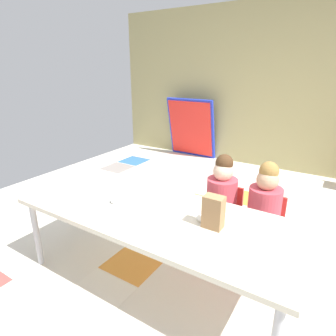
{
  "coord_description": "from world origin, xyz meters",
  "views": [
    {
      "loc": [
        0.9,
        -2.04,
        1.61
      ],
      "look_at": [
        -0.21,
        -0.27,
        0.87
      ],
      "focal_mm": 30.55,
      "sensor_mm": 36.0,
      "label": 1
    }
  ],
  "objects_px": {
    "donut_powdered_on_plate": "(118,200)",
    "paper_plate_center_table": "(163,209)",
    "folded_activity_table": "(191,128)",
    "craft_table": "(155,217)",
    "seated_child_middle_seat": "(265,206)",
    "seated_child_near_camera": "(222,195)",
    "paper_bag_brown": "(213,212)",
    "donut_powdered_loose": "(204,218)",
    "paper_plate_near_edge": "(118,202)"
  },
  "relations": [
    {
      "from": "seated_child_middle_seat",
      "to": "paper_bag_brown",
      "type": "height_order",
      "value": "seated_child_middle_seat"
    },
    {
      "from": "paper_bag_brown",
      "to": "paper_plate_near_edge",
      "type": "xyz_separation_m",
      "value": [
        -0.76,
        -0.06,
        -0.11
      ]
    },
    {
      "from": "folded_activity_table",
      "to": "donut_powdered_loose",
      "type": "distance_m",
      "value": 3.49
    },
    {
      "from": "seated_child_near_camera",
      "to": "paper_plate_near_edge",
      "type": "distance_m",
      "value": 0.9
    },
    {
      "from": "donut_powdered_on_plate",
      "to": "donut_powdered_loose",
      "type": "distance_m",
      "value": 0.68
    },
    {
      "from": "donut_powdered_loose",
      "to": "folded_activity_table",
      "type": "bearing_deg",
      "value": 119.35
    },
    {
      "from": "folded_activity_table",
      "to": "craft_table",
      "type": "bearing_deg",
      "value": -66.49
    },
    {
      "from": "donut_powdered_on_plate",
      "to": "paper_plate_center_table",
      "type": "bearing_deg",
      "value": 13.8
    },
    {
      "from": "craft_table",
      "to": "seated_child_near_camera",
      "type": "relative_size",
      "value": 2.27
    },
    {
      "from": "folded_activity_table",
      "to": "paper_plate_center_table",
      "type": "bearing_deg",
      "value": -65.49
    },
    {
      "from": "paper_plate_near_edge",
      "to": "craft_table",
      "type": "bearing_deg",
      "value": 6.97
    },
    {
      "from": "seated_child_middle_seat",
      "to": "paper_plate_center_table",
      "type": "xyz_separation_m",
      "value": [
        -0.58,
        -0.59,
        0.07
      ]
    },
    {
      "from": "craft_table",
      "to": "paper_plate_center_table",
      "type": "distance_m",
      "value": 0.08
    },
    {
      "from": "seated_child_near_camera",
      "to": "seated_child_middle_seat",
      "type": "bearing_deg",
      "value": 0.0
    },
    {
      "from": "paper_plate_near_edge",
      "to": "donut_powdered_on_plate",
      "type": "distance_m",
      "value": 0.02
    },
    {
      "from": "folded_activity_table",
      "to": "donut_powdered_on_plate",
      "type": "bearing_deg",
      "value": -71.81
    },
    {
      "from": "craft_table",
      "to": "seated_child_near_camera",
      "type": "xyz_separation_m",
      "value": [
        0.26,
        0.64,
        -0.02
      ]
    },
    {
      "from": "seated_child_middle_seat",
      "to": "donut_powdered_on_plate",
      "type": "bearing_deg",
      "value": -144.13
    },
    {
      "from": "craft_table",
      "to": "paper_bag_brown",
      "type": "distance_m",
      "value": 0.47
    },
    {
      "from": "folded_activity_table",
      "to": "paper_plate_near_edge",
      "type": "bearing_deg",
      "value": -71.81
    },
    {
      "from": "seated_child_near_camera",
      "to": "donut_powdered_on_plate",
      "type": "bearing_deg",
      "value": -130.32
    },
    {
      "from": "craft_table",
      "to": "folded_activity_table",
      "type": "bearing_deg",
      "value": 113.51
    },
    {
      "from": "paper_plate_center_table",
      "to": "donut_powdered_on_plate",
      "type": "relative_size",
      "value": 1.52
    },
    {
      "from": "donut_powdered_on_plate",
      "to": "craft_table",
      "type": "bearing_deg",
      "value": 6.97
    },
    {
      "from": "folded_activity_table",
      "to": "paper_plate_near_edge",
      "type": "distance_m",
      "value": 3.32
    },
    {
      "from": "craft_table",
      "to": "paper_bag_brown",
      "type": "bearing_deg",
      "value": 3.15
    },
    {
      "from": "seated_child_near_camera",
      "to": "seated_child_middle_seat",
      "type": "relative_size",
      "value": 1.0
    },
    {
      "from": "seated_child_middle_seat",
      "to": "folded_activity_table",
      "type": "height_order",
      "value": "folded_activity_table"
    },
    {
      "from": "seated_child_near_camera",
      "to": "paper_bag_brown",
      "type": "bearing_deg",
      "value": -73.54
    },
    {
      "from": "seated_child_near_camera",
      "to": "folded_activity_table",
      "type": "relative_size",
      "value": 0.84
    },
    {
      "from": "paper_bag_brown",
      "to": "donut_powdered_on_plate",
      "type": "distance_m",
      "value": 0.77
    },
    {
      "from": "paper_plate_near_edge",
      "to": "donut_powdered_on_plate",
      "type": "relative_size",
      "value": 1.52
    },
    {
      "from": "seated_child_near_camera",
      "to": "paper_plate_near_edge",
      "type": "bearing_deg",
      "value": -130.32
    },
    {
      "from": "seated_child_near_camera",
      "to": "paper_bag_brown",
      "type": "relative_size",
      "value": 4.17
    },
    {
      "from": "paper_bag_brown",
      "to": "paper_plate_center_table",
      "type": "xyz_separation_m",
      "value": [
        -0.4,
        0.03,
        -0.11
      ]
    },
    {
      "from": "seated_child_near_camera",
      "to": "seated_child_middle_seat",
      "type": "xyz_separation_m",
      "value": [
        0.36,
        0.0,
        0.0
      ]
    },
    {
      "from": "craft_table",
      "to": "seated_child_middle_seat",
      "type": "height_order",
      "value": "seated_child_middle_seat"
    },
    {
      "from": "donut_powdered_loose",
      "to": "craft_table",
      "type": "bearing_deg",
      "value": -167.93
    },
    {
      "from": "craft_table",
      "to": "paper_bag_brown",
      "type": "height_order",
      "value": "paper_bag_brown"
    },
    {
      "from": "craft_table",
      "to": "folded_activity_table",
      "type": "xyz_separation_m",
      "value": [
        -1.36,
        3.12,
        -0.03
      ]
    },
    {
      "from": "craft_table",
      "to": "paper_plate_center_table",
      "type": "xyz_separation_m",
      "value": [
        0.04,
        0.05,
        0.05
      ]
    },
    {
      "from": "seated_child_near_camera",
      "to": "paper_bag_brown",
      "type": "distance_m",
      "value": 0.67
    },
    {
      "from": "paper_plate_near_edge",
      "to": "paper_bag_brown",
      "type": "bearing_deg",
      "value": 4.75
    },
    {
      "from": "seated_child_near_camera",
      "to": "paper_bag_brown",
      "type": "height_order",
      "value": "seated_child_near_camera"
    },
    {
      "from": "paper_bag_brown",
      "to": "donut_powdered_on_plate",
      "type": "xyz_separation_m",
      "value": [
        -0.76,
        -0.06,
        -0.09
      ]
    },
    {
      "from": "seated_child_near_camera",
      "to": "paper_plate_center_table",
      "type": "bearing_deg",
      "value": -110.14
    },
    {
      "from": "paper_bag_brown",
      "to": "craft_table",
      "type": "bearing_deg",
      "value": -176.85
    },
    {
      "from": "donut_powdered_on_plate",
      "to": "donut_powdered_loose",
      "type": "height_order",
      "value": "donut_powdered_on_plate"
    },
    {
      "from": "paper_plate_near_edge",
      "to": "donut_powdered_on_plate",
      "type": "xyz_separation_m",
      "value": [
        0.0,
        0.0,
        0.02
      ]
    },
    {
      "from": "seated_child_middle_seat",
      "to": "seated_child_near_camera",
      "type": "bearing_deg",
      "value": 180.0
    }
  ]
}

